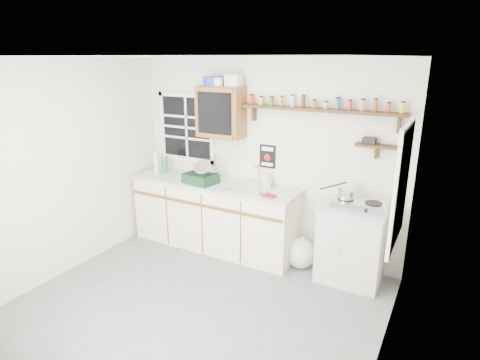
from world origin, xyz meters
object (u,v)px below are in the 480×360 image
(spice_shelf, at_px, (319,109))
(dish_rack, at_px, (202,176))
(right_cabinet, at_px, (352,243))
(main_cabinet, at_px, (214,215))
(hotplate, at_px, (359,204))
(upper_cabinet, at_px, (221,112))

(spice_shelf, bearing_deg, dish_rack, -167.40)
(right_cabinet, distance_m, spice_shelf, 1.58)
(main_cabinet, relative_size, hotplate, 3.62)
(spice_shelf, xyz_separation_m, dish_rack, (-1.42, -0.32, -0.91))
(spice_shelf, distance_m, hotplate, 1.16)
(upper_cabinet, height_order, hotplate, upper_cabinet)
(dish_rack, bearing_deg, right_cabinet, 13.69)
(hotplate, bearing_deg, dish_rack, 175.39)
(right_cabinet, height_order, hotplate, hotplate)
(right_cabinet, height_order, upper_cabinet, upper_cabinet)
(dish_rack, relative_size, hotplate, 0.72)
(main_cabinet, distance_m, right_cabinet, 1.84)
(spice_shelf, relative_size, hotplate, 2.99)
(main_cabinet, distance_m, dish_rack, 0.58)
(upper_cabinet, relative_size, spice_shelf, 0.34)
(right_cabinet, relative_size, spice_shelf, 0.48)
(main_cabinet, xyz_separation_m, upper_cabinet, (0.03, 0.14, 1.36))
(spice_shelf, distance_m, dish_rack, 1.72)
(right_cabinet, height_order, spice_shelf, spice_shelf)
(upper_cabinet, bearing_deg, hotplate, -4.28)
(dish_rack, bearing_deg, upper_cabinet, 68.34)
(upper_cabinet, xyz_separation_m, hotplate, (1.85, -0.14, -0.88))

